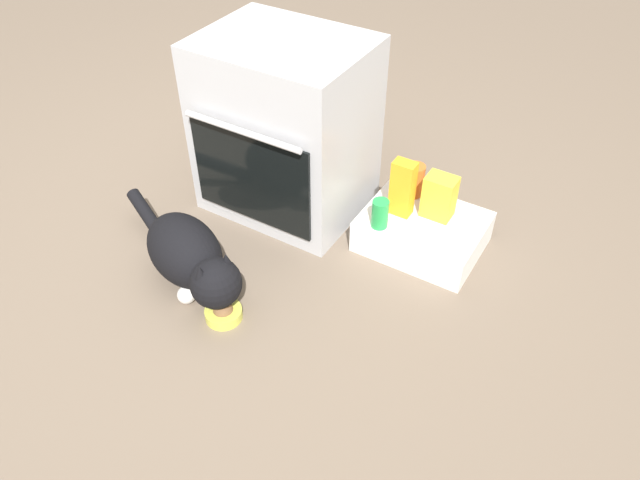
% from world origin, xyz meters
% --- Properties ---
extents(ground, '(8.00, 8.00, 0.00)m').
position_xyz_m(ground, '(0.00, 0.00, 0.00)').
color(ground, '#6B5B4C').
extents(oven, '(0.65, 0.55, 0.75)m').
position_xyz_m(oven, '(0.01, 0.46, 0.37)').
color(oven, '#B7BABF').
rests_on(oven, ground).
extents(pantry_cabinet, '(0.47, 0.37, 0.14)m').
position_xyz_m(pantry_cabinet, '(0.64, 0.50, 0.07)').
color(pantry_cabinet, white).
rests_on(pantry_cabinet, ground).
extents(food_bowl, '(0.14, 0.14, 0.08)m').
position_xyz_m(food_bowl, '(0.19, -0.24, 0.03)').
color(food_bowl, '#D1D14C').
rests_on(food_bowl, ground).
extents(cat, '(0.78, 0.39, 0.27)m').
position_xyz_m(cat, '(-0.01, -0.16, 0.14)').
color(cat, black).
rests_on(cat, ground).
extents(sauce_jar, '(0.08, 0.08, 0.14)m').
position_xyz_m(sauce_jar, '(0.54, 0.62, 0.21)').
color(sauce_jar, '#D16023').
rests_on(sauce_jar, pantry_cabinet).
extents(soda_can, '(0.07, 0.07, 0.12)m').
position_xyz_m(soda_can, '(0.51, 0.36, 0.20)').
color(soda_can, green).
rests_on(soda_can, pantry_cabinet).
extents(snack_bag, '(0.12, 0.09, 0.18)m').
position_xyz_m(snack_bag, '(0.68, 0.54, 0.23)').
color(snack_bag, yellow).
rests_on(snack_bag, pantry_cabinet).
extents(juice_carton, '(0.09, 0.06, 0.24)m').
position_xyz_m(juice_carton, '(0.54, 0.48, 0.26)').
color(juice_carton, orange).
rests_on(juice_carton, pantry_cabinet).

